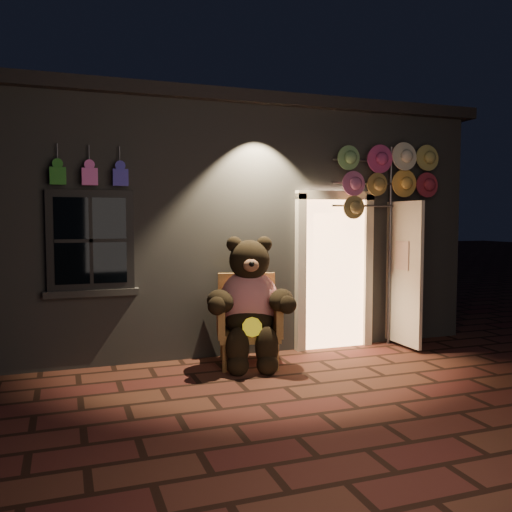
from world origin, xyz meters
name	(u,v)px	position (x,y,z in m)	size (l,w,h in m)	color
ground	(285,387)	(0.00, 0.00, 0.00)	(60.00, 60.00, 0.00)	#522D1F
shop_building	(197,223)	(0.00, 3.99, 1.74)	(7.30, 5.95, 3.51)	slate
wicker_armchair	(248,319)	(-0.06, 1.06, 0.56)	(0.90, 0.85, 1.11)	#B49245
teddy_bear	(250,303)	(-0.08, 0.92, 0.78)	(1.14, 1.01, 1.61)	red
hat_rack	(386,177)	(2.06, 1.28, 2.38)	(1.67, 0.22, 2.85)	#59595E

